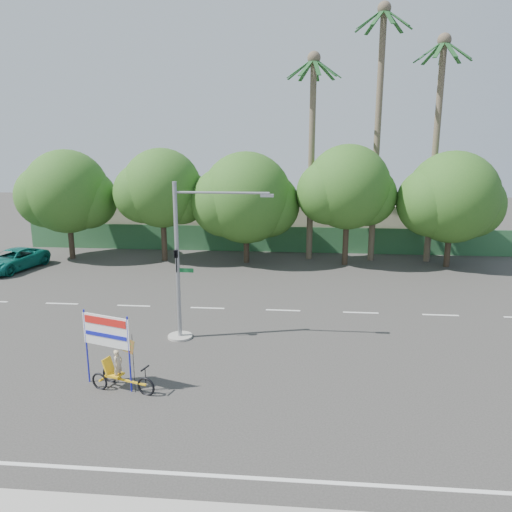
{
  "coord_description": "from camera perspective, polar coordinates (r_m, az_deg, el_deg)",
  "views": [
    {
      "loc": [
        2.78,
        -16.63,
        8.85
      ],
      "look_at": [
        0.81,
        5.48,
        3.5
      ],
      "focal_mm": 35.0,
      "sensor_mm": 36.0,
      "label": 1
    }
  ],
  "objects": [
    {
      "name": "ground",
      "position": [
        19.05,
        -4.01,
        -14.18
      ],
      "size": [
        120.0,
        120.0,
        0.0
      ],
      "primitive_type": "plane",
      "color": "#33302D",
      "rests_on": "ground"
    },
    {
      "name": "fence",
      "position": [
        39.03,
        0.91,
        1.95
      ],
      "size": [
        38.0,
        0.08,
        2.0
      ],
      "primitive_type": "cube",
      "color": "#336B3D",
      "rests_on": "ground"
    },
    {
      "name": "building_left",
      "position": [
        45.03,
        -11.49,
        4.53
      ],
      "size": [
        12.0,
        8.0,
        4.0
      ],
      "primitive_type": "cube",
      "color": "beige",
      "rests_on": "ground"
    },
    {
      "name": "building_right",
      "position": [
        43.53,
        11.95,
        3.93
      ],
      "size": [
        14.0,
        8.0,
        3.6
      ],
      "primitive_type": "cube",
      "color": "beige",
      "rests_on": "ground"
    },
    {
      "name": "tree_far_left",
      "position": [
        38.72,
        -20.84,
        6.61
      ],
      "size": [
        7.14,
        6.0,
        7.96
      ],
      "color": "#473828",
      "rests_on": "ground"
    },
    {
      "name": "tree_left",
      "position": [
        36.2,
        -10.77,
        7.3
      ],
      "size": [
        6.66,
        5.6,
        8.07
      ],
      "color": "#473828",
      "rests_on": "ground"
    },
    {
      "name": "tree_center",
      "position": [
        35.12,
        -1.21,
        6.38
      ],
      "size": [
        7.62,
        6.4,
        7.85
      ],
      "color": "#473828",
      "rests_on": "ground"
    },
    {
      "name": "tree_right",
      "position": [
        34.97,
        10.37,
        7.4
      ],
      "size": [
        6.9,
        5.8,
        8.36
      ],
      "color": "#473828",
      "rests_on": "ground"
    },
    {
      "name": "tree_far_right",
      "position": [
        36.34,
        21.43,
        5.97
      ],
      "size": [
        7.38,
        6.2,
        7.94
      ],
      "color": "#473828",
      "rests_on": "ground"
    },
    {
      "name": "palm_tall",
      "position": [
        36.54,
        13.83,
        15.71
      ],
      "size": [
        3.73,
        3.79,
        17.45
      ],
      "color": "#70604C",
      "rests_on": "ground"
    },
    {
      "name": "palm_mid",
      "position": [
        37.29,
        20.0,
        13.61
      ],
      "size": [
        3.73,
        3.79,
        15.45
      ],
      "color": "#70604C",
      "rests_on": "ground"
    },
    {
      "name": "palm_short",
      "position": [
        36.14,
        6.42,
        13.49
      ],
      "size": [
        3.73,
        3.79,
        14.45
      ],
      "color": "#70604C",
      "rests_on": "ground"
    },
    {
      "name": "traffic_signal",
      "position": [
        22.02,
        -8.16,
        -2.22
      ],
      "size": [
        4.72,
        1.1,
        7.0
      ],
      "color": "gray",
      "rests_on": "ground"
    },
    {
      "name": "trike_billboard",
      "position": [
        18.8,
        -15.88,
        -11.18
      ],
      "size": [
        2.8,
        1.19,
        2.86
      ],
      "rotation": [
        0.0,
        0.0,
        -0.31
      ],
      "color": "black",
      "rests_on": "ground"
    },
    {
      "name": "pickup_truck",
      "position": [
        37.51,
        -26.01,
        -0.39
      ],
      "size": [
        3.43,
        5.45,
        1.4
      ],
      "primitive_type": "imported",
      "rotation": [
        0.0,
        0.0,
        -0.23
      ],
      "color": "#0E685D",
      "rests_on": "ground"
    }
  ]
}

